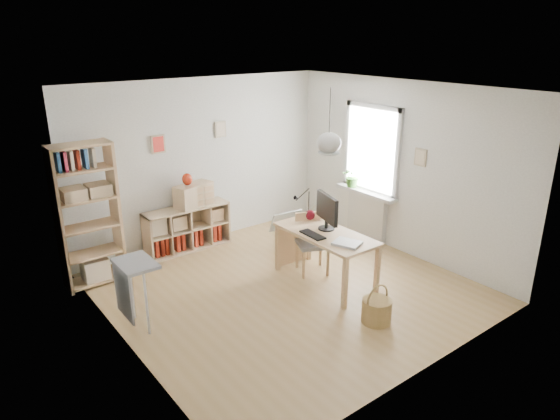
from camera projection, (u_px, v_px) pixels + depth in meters
ground at (287, 289)px, 6.91m from camera, size 4.50×4.50×0.00m
room_shell at (329, 143)px, 6.44m from camera, size 4.50×4.50×4.50m
window_unit at (372, 149)px, 8.11m from camera, size 0.07×1.16×1.46m
radiator at (367, 216)px, 8.48m from camera, size 0.10×0.80×0.80m
windowsill at (366, 193)px, 8.30m from camera, size 0.22×1.20×0.06m
desk at (326, 239)px, 6.89m from camera, size 0.70×1.50×0.75m
cube_shelf at (185, 231)px, 8.09m from camera, size 1.40×0.38×0.72m
tall_bookshelf at (87, 210)px, 6.71m from camera, size 0.80×0.38×2.00m
side_table at (131, 278)px, 5.77m from camera, size 0.40×0.55×0.85m
chair at (311, 239)px, 7.28m from camera, size 0.56×0.56×0.87m
wicker_basket at (377, 310)px, 6.07m from camera, size 0.37×0.36×0.50m
storage_chest at (295, 238)px, 8.12m from camera, size 0.60×0.66×0.58m
monitor at (327, 210)px, 6.88m from camera, size 0.23×0.57×0.50m
keyboard at (313, 235)px, 6.76m from camera, size 0.17×0.41×0.02m
task_lamp at (302, 201)px, 7.28m from camera, size 0.37×0.14×0.40m
yarn_ball at (310, 215)px, 7.30m from camera, size 0.15×0.15×0.15m
paper_tray at (347, 243)px, 6.47m from camera, size 0.37×0.41×0.03m
drawer_chest at (194, 195)px, 7.95m from camera, size 0.68×0.44×0.36m
red_vase at (187, 179)px, 7.80m from camera, size 0.16×0.16×0.19m
potted_plant at (352, 176)px, 8.45m from camera, size 0.41×0.38×0.37m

